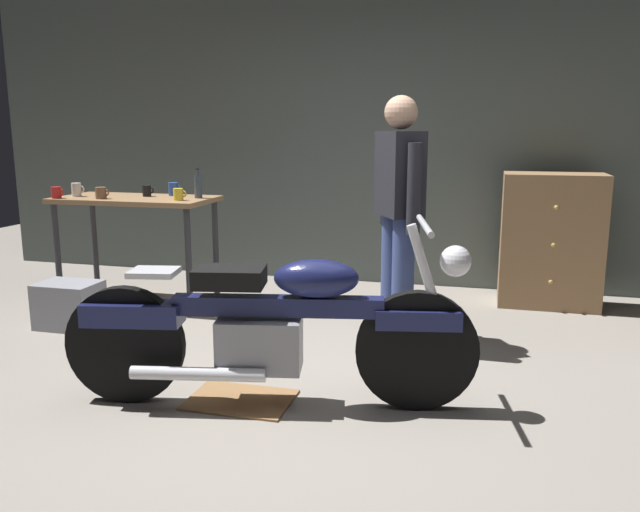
{
  "coord_description": "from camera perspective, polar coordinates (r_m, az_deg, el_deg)",
  "views": [
    {
      "loc": [
        0.99,
        -3.19,
        1.46
      ],
      "look_at": [
        -0.02,
        0.7,
        0.65
      ],
      "focal_mm": 35.74,
      "sensor_mm": 36.0,
      "label": 1
    }
  ],
  "objects": [
    {
      "name": "wooden_dresser",
      "position": [
        5.59,
        19.96,
        1.32
      ],
      "size": [
        0.8,
        0.47,
        1.1
      ],
      "color": "#99724C",
      "rests_on": "ground_plane"
    },
    {
      "name": "storage_bin",
      "position": [
        5.09,
        -21.53,
        -4.1
      ],
      "size": [
        0.44,
        0.32,
        0.34
      ],
      "primitive_type": "cube",
      "color": "gray",
      "rests_on": "ground_plane"
    },
    {
      "name": "person_standing",
      "position": [
        4.32,
        7.06,
        4.2
      ],
      "size": [
        0.38,
        0.5,
        1.67
      ],
      "rotation": [
        0.0,
        0.0,
        2.1
      ],
      "color": "#3C4C83",
      "rests_on": "ground_plane"
    },
    {
      "name": "mug_brown_stoneware",
      "position": [
        5.45,
        -19.01,
        5.36
      ],
      "size": [
        0.12,
        0.09,
        0.09
      ],
      "color": "brown",
      "rests_on": "workbench"
    },
    {
      "name": "back_wall",
      "position": [
        6.07,
        5.34,
        12.18
      ],
      "size": [
        8.0,
        0.12,
        3.1
      ],
      "primitive_type": "cube",
      "color": "#56605B",
      "rests_on": "ground_plane"
    },
    {
      "name": "mug_blue_enamel",
      "position": [
        5.53,
        -12.98,
        5.86
      ],
      "size": [
        0.12,
        0.08,
        0.11
      ],
      "color": "#2D51AD",
      "rests_on": "workbench"
    },
    {
      "name": "motorcycle",
      "position": [
        3.36,
        -4.33,
        -6.13
      ],
      "size": [
        2.16,
        0.76,
        1.0
      ],
      "rotation": [
        0.0,
        0.0,
        0.19
      ],
      "color": "black",
      "rests_on": "ground_plane"
    },
    {
      "name": "mug_white_ceramic",
      "position": [
        5.7,
        -20.96,
        5.57
      ],
      "size": [
        0.11,
        0.08,
        0.11
      ],
      "color": "white",
      "rests_on": "workbench"
    },
    {
      "name": "mug_red_diner",
      "position": [
        5.61,
        -22.52,
        5.27
      ],
      "size": [
        0.11,
        0.08,
        0.09
      ],
      "color": "red",
      "rests_on": "workbench"
    },
    {
      "name": "mug_yellow_tall",
      "position": [
        5.16,
        -12.55,
        5.41
      ],
      "size": [
        0.11,
        0.08,
        0.09
      ],
      "color": "yellow",
      "rests_on": "workbench"
    },
    {
      "name": "bottle",
      "position": [
        5.29,
        -10.86,
        6.16
      ],
      "size": [
        0.06,
        0.06,
        0.24
      ],
      "color": "#3F4C59",
      "rests_on": "workbench"
    },
    {
      "name": "mug_black_matte",
      "position": [
        5.52,
        -15.23,
        5.65
      ],
      "size": [
        0.1,
        0.07,
        0.09
      ],
      "color": "black",
      "rests_on": "workbench"
    },
    {
      "name": "drip_tray",
      "position": [
        3.58,
        -7.15,
        -12.65
      ],
      "size": [
        0.56,
        0.4,
        0.01
      ],
      "primitive_type": "cube",
      "color": "olive",
      "rests_on": "ground_plane"
    },
    {
      "name": "ground_plane",
      "position": [
        3.64,
        -2.49,
        -12.23
      ],
      "size": [
        12.0,
        12.0,
        0.0
      ],
      "primitive_type": "plane",
      "color": "gray"
    },
    {
      "name": "workbench",
      "position": [
        5.51,
        -16.16,
        3.92
      ],
      "size": [
        1.3,
        0.64,
        0.9
      ],
      "color": "#99724C",
      "rests_on": "ground_plane"
    }
  ]
}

